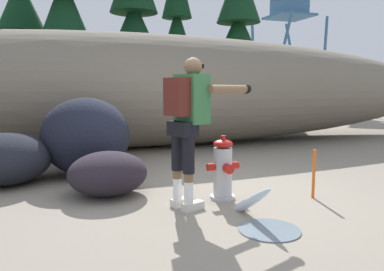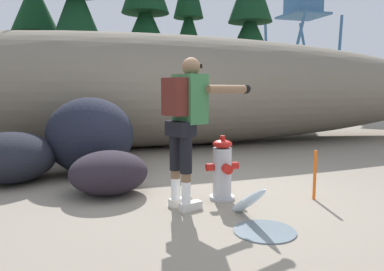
% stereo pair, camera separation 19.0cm
% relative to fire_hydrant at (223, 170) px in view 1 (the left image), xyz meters
% --- Properties ---
extents(ground_plane, '(56.00, 56.00, 0.04)m').
position_rel_fire_hydrant_xyz_m(ground_plane, '(-0.07, 0.12, -0.38)').
color(ground_plane, gray).
extents(dirt_embankment, '(17.61, 3.20, 2.55)m').
position_rel_fire_hydrant_xyz_m(dirt_embankment, '(-0.07, 4.41, 0.92)').
color(dirt_embankment, '#756B5B').
rests_on(dirt_embankment, ground_plane).
extents(fire_hydrant, '(0.40, 0.35, 0.77)m').
position_rel_fire_hydrant_xyz_m(fire_hydrant, '(0.00, 0.00, 0.00)').
color(fire_hydrant, '#B2B2B7').
rests_on(fire_hydrant, ground_plane).
extents(hydrant_water_jet, '(0.59, 1.24, 0.64)m').
position_rel_fire_hydrant_xyz_m(hydrant_water_jet, '(0.00, -0.74, -0.27)').
color(hydrant_water_jet, silver).
rests_on(hydrant_water_jet, ground_plane).
extents(utility_worker, '(1.04, 0.71, 1.66)m').
position_rel_fire_hydrant_xyz_m(utility_worker, '(-0.48, -0.17, 0.70)').
color(utility_worker, beige).
rests_on(utility_worker, ground_plane).
extents(boulder_large, '(1.56, 1.62, 1.19)m').
position_rel_fire_hydrant_xyz_m(boulder_large, '(-1.46, 1.90, 0.24)').
color(boulder_large, black).
rests_on(boulder_large, ground_plane).
extents(boulder_mid, '(1.12, 1.06, 0.55)m').
position_rel_fire_hydrant_xyz_m(boulder_mid, '(-1.29, 0.64, -0.08)').
color(boulder_mid, black).
rests_on(boulder_mid, ground_plane).
extents(boulder_small, '(1.72, 1.72, 0.72)m').
position_rel_fire_hydrant_xyz_m(boulder_small, '(-2.57, 1.64, 0.01)').
color(boulder_small, black).
rests_on(boulder_small, ground_plane).
extents(pine_tree_left, '(2.65, 2.65, 5.43)m').
position_rel_fire_hydrant_xyz_m(pine_tree_left, '(-3.07, 11.54, 2.75)').
color(pine_tree_left, '#47331E').
rests_on(pine_tree_left, ground_plane).
extents(pine_tree_center, '(2.81, 2.81, 7.49)m').
position_rel_fire_hydrant_xyz_m(pine_tree_center, '(-1.57, 9.68, 3.65)').
color(pine_tree_center, '#47331E').
rests_on(pine_tree_center, ground_plane).
extents(pine_tree_right, '(2.97, 2.97, 7.12)m').
position_rel_fire_hydrant_xyz_m(pine_tree_right, '(1.12, 11.29, 3.51)').
color(pine_tree_right, '#47331E').
rests_on(pine_tree_right, ground_plane).
extents(pine_tree_far_right, '(2.02, 2.02, 7.05)m').
position_rel_fire_hydrant_xyz_m(pine_tree_far_right, '(3.13, 11.94, 3.55)').
color(pine_tree_far_right, '#47331E').
rests_on(pine_tree_far_right, ground_plane).
extents(pine_tree_ridge_end, '(2.85, 2.85, 6.67)m').
position_rel_fire_hydrant_xyz_m(pine_tree_ridge_end, '(5.38, 10.49, 3.27)').
color(pine_tree_ridge_end, '#47331E').
rests_on(pine_tree_ridge_end, ground_plane).
extents(watchtower, '(3.88, 3.88, 8.34)m').
position_rel_fire_hydrant_xyz_m(watchtower, '(10.76, 14.84, 5.87)').
color(watchtower, '#386089').
rests_on(watchtower, ground_plane).
extents(survey_stake, '(0.04, 0.04, 0.60)m').
position_rel_fire_hydrant_xyz_m(survey_stake, '(1.06, -0.34, -0.06)').
color(survey_stake, '#E55914').
rests_on(survey_stake, ground_plane).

